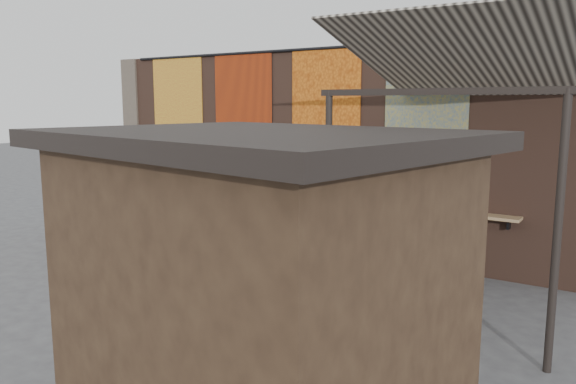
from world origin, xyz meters
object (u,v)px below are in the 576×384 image
object	(u,v)px
scooter_stool_2	(242,225)
shopper_grey	(390,263)
scooter_stool_6	(336,240)
scooter_stool_1	(220,224)
shelf_box	(262,185)
diner_right	(175,194)
scooter_stool_5	(311,236)
scooter_stool_9	(416,254)
diner_left	(203,204)
shopper_tan	(313,238)
shopper_navy	(355,251)
scooter_stool_0	(203,223)
market_stall	(257,336)
scooter_stool_8	(389,250)
scooter_stool_4	(285,235)
scooter_stool_3	(263,229)
scooter_stool_7	(357,244)

from	to	relation	value
scooter_stool_2	shopper_grey	world-z (taller)	shopper_grey
scooter_stool_6	scooter_stool_1	bearing A→B (deg)	-179.09
shelf_box	diner_right	bearing A→B (deg)	-171.35
scooter_stool_5	scooter_stool_9	world-z (taller)	scooter_stool_5
diner_right	scooter_stool_9	bearing A→B (deg)	-14.74
diner_left	shopper_tan	xyz separation A→B (m)	(3.75, -1.61, 0.06)
scooter_stool_9	shopper_navy	xyz separation A→B (m)	(-0.10, -2.19, 0.53)
scooter_stool_5	scooter_stool_9	xyz separation A→B (m)	(2.11, 0.03, -0.05)
shopper_tan	diner_left	bearing A→B (deg)	121.09
scooter_stool_5	diner_right	xyz separation A→B (m)	(-3.54, -0.04, 0.51)
scooter_stool_0	market_stall	distance (m)	8.58
diner_left	diner_right	size ratio (longest dim) A/B	0.84
market_stall	scooter_stool_8	bearing A→B (deg)	114.33
diner_right	scooter_stool_4	bearing A→B (deg)	-14.17
scooter_stool_4	shopper_navy	world-z (taller)	shopper_navy
shelf_box	shopper_tan	xyz separation A→B (m)	(2.37, -1.91, -0.42)
scooter_stool_3	scooter_stool_6	size ratio (longest dim) A/B	1.04
scooter_stool_7	market_stall	xyz separation A→B (m)	(2.17, -6.01, 0.91)
scooter_stool_4	scooter_stool_7	distance (m)	1.64
scooter_stool_0	shopper_navy	distance (m)	5.30
scooter_stool_9	scooter_stool_1	bearing A→B (deg)	-179.41
scooter_stool_0	shopper_grey	size ratio (longest dim) A/B	0.40
scooter_stool_6	shopper_grey	bearing A→B (deg)	-49.34
scooter_stool_1	shopper_grey	bearing A→B (deg)	-26.28
scooter_stool_7	scooter_stool_9	bearing A→B (deg)	3.56
scooter_stool_7	shopper_grey	distance (m)	2.96
shelf_box	scooter_stool_1	size ratio (longest dim) A/B	0.73
scooter_stool_0	diner_right	bearing A→B (deg)	-174.76
scooter_stool_5	shopper_grey	world-z (taller)	shopper_grey
scooter_stool_7	shopper_navy	world-z (taller)	shopper_navy
scooter_stool_1	scooter_stool_8	distance (m)	3.90
shopper_tan	market_stall	distance (m)	4.96
scooter_stool_7	scooter_stool_9	size ratio (longest dim) A/B	1.15
scooter_stool_6	shopper_navy	xyz separation A→B (m)	(1.47, -2.18, 0.49)
scooter_stool_9	market_stall	distance (m)	6.25
scooter_stool_3	shopper_navy	xyz separation A→B (m)	(3.13, -2.16, 0.47)
diner_right	market_stall	xyz separation A→B (m)	(6.72, -6.02, 0.40)
scooter_stool_6	shopper_tan	xyz separation A→B (m)	(0.48, -1.64, 0.43)
scooter_stool_6	diner_left	bearing A→B (deg)	-179.46
scooter_stool_9	scooter_stool_8	bearing A→B (deg)	-170.39
scooter_stool_7	scooter_stool_8	distance (m)	0.63
scooter_stool_0	scooter_stool_5	distance (m)	2.78
diner_left	shopper_navy	xyz separation A→B (m)	(4.74, -2.15, 0.12)
scooter_stool_0	scooter_stool_4	size ratio (longest dim) A/B	0.99
scooter_stool_4	shopper_tan	bearing A→B (deg)	-45.22
shopper_tan	scooter_stool_4	bearing A→B (deg)	99.18
scooter_stool_0	diner_left	distance (m)	0.44
scooter_stool_5	scooter_stool_9	bearing A→B (deg)	0.75
scooter_stool_7	diner_right	bearing A→B (deg)	179.94
scooter_stool_1	scooter_stool_2	bearing A→B (deg)	3.99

